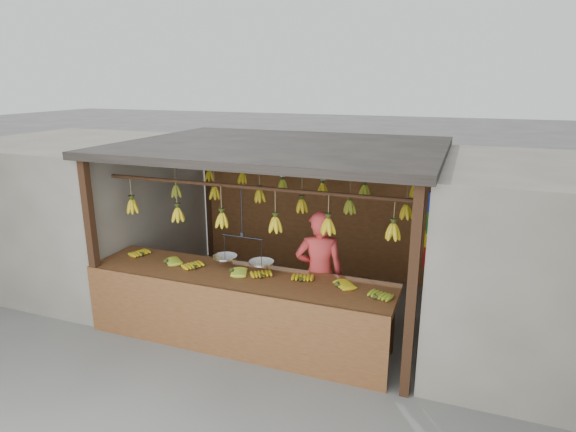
% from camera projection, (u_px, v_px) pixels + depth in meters
% --- Properties ---
extents(ground, '(80.00, 80.00, 0.00)m').
position_uv_depth(ground, '(281.00, 305.00, 7.15)').
color(ground, '#5B5B57').
extents(stall, '(4.30, 3.30, 2.40)m').
position_uv_depth(stall, '(289.00, 171.00, 6.91)').
color(stall, black).
rests_on(stall, ground).
extents(neighbor_left, '(3.00, 3.00, 2.30)m').
position_uv_depth(neighbor_left, '(81.00, 209.00, 8.05)').
color(neighbor_left, slate).
rests_on(neighbor_left, ground).
extents(neighbor_right, '(3.00, 3.00, 2.30)m').
position_uv_depth(neighbor_right, '(567.00, 264.00, 5.61)').
color(neighbor_right, slate).
rests_on(neighbor_right, ground).
extents(counter, '(3.90, 0.89, 0.96)m').
position_uv_depth(counter, '(234.00, 293.00, 5.88)').
color(counter, brown).
rests_on(counter, ground).
extents(hanging_bananas, '(3.62, 2.21, 0.39)m').
position_uv_depth(hanging_bananas, '(279.00, 200.00, 6.70)').
color(hanging_bananas, '#BBA113').
rests_on(hanging_bananas, ground).
extents(balance_scale, '(0.81, 0.31, 0.94)m').
position_uv_depth(balance_scale, '(243.00, 256.00, 5.98)').
color(balance_scale, black).
rests_on(balance_scale, ground).
extents(vendor, '(0.70, 0.56, 1.68)m').
position_uv_depth(vendor, '(319.00, 274.00, 6.12)').
color(vendor, '#BF3333').
rests_on(vendor, ground).
extents(bag_bundles, '(0.08, 0.26, 1.20)m').
position_uv_depth(bag_bundles, '(429.00, 230.00, 7.43)').
color(bag_bundles, '#1426BF').
rests_on(bag_bundles, ground).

